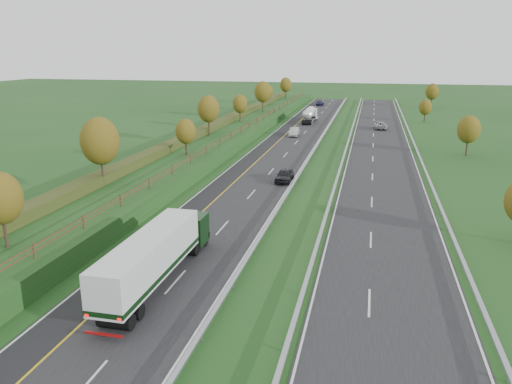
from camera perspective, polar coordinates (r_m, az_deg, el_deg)
ground at (r=77.47m, az=7.82°, el=3.40°), size 400.00×400.00×0.00m
near_carriageway at (r=83.36m, az=2.66°, el=4.43°), size 10.50×200.00×0.04m
far_carriageway at (r=82.09m, az=14.08°, el=3.79°), size 10.50×200.00×0.04m
hard_shoulder at (r=84.10m, az=0.14°, el=4.55°), size 3.00×200.00×0.04m
lane_markings at (r=82.36m, az=7.04°, el=4.21°), size 26.75×200.00×0.01m
embankment_left at (r=86.41m, az=-5.88°, el=5.43°), size 12.00×200.00×2.00m
hedge_left at (r=86.81m, az=-7.16°, el=6.48°), size 2.20×180.00×1.10m
fence_left at (r=84.39m, az=-3.09°, el=6.43°), size 0.12×189.06×1.20m
median_barrier_near at (r=82.44m, az=6.58°, el=4.63°), size 0.32×200.00×0.71m
median_barrier_far at (r=82.04m, az=10.12°, el=4.44°), size 0.32×200.00×0.71m
outer_barrier_far at (r=82.31m, az=18.15°, el=3.93°), size 0.32×200.00×0.71m
trees_left at (r=82.34m, az=-6.50°, el=8.68°), size 6.64×164.30×7.66m
trees_far at (r=111.34m, az=21.00°, el=8.49°), size 8.45×118.60×7.12m
box_lorry at (r=36.88m, az=-11.33°, el=-7.04°), size 2.58×16.28×4.06m
road_tanker at (r=120.97m, az=6.14°, el=8.80°), size 2.40×11.22×3.46m
car_dark_near at (r=65.10m, az=3.29°, el=1.93°), size 2.07×4.87×1.64m
car_silver_mid at (r=100.90m, az=4.39°, el=6.88°), size 1.99×5.08×1.65m
car_small_far at (r=159.17m, az=7.31°, el=10.03°), size 2.16×4.87×1.39m
car_oncoming at (r=113.05m, az=14.02°, el=7.40°), size 2.94×5.77×1.56m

